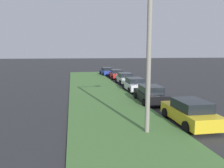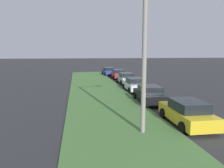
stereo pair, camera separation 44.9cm
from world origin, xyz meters
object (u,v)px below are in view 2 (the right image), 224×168
object	(u,v)px
parked_car_yellow	(187,113)
parked_car_red	(118,74)
parked_car_black	(149,95)
parked_car_silver	(126,78)
parked_car_blue	(109,71)
streetlight	(150,49)
parked_car_white	(135,85)

from	to	relation	value
parked_car_yellow	parked_car_red	bearing A→B (deg)	0.53
parked_car_red	parked_car_black	bearing A→B (deg)	178.42
parked_car_yellow	parked_car_silver	world-z (taller)	same
parked_car_silver	parked_car_blue	xyz separation A→B (m)	(10.79, 0.74, 0.00)
parked_car_yellow	streetlight	distance (m)	4.62
parked_car_yellow	parked_car_black	world-z (taller)	same
parked_car_black	parked_car_blue	bearing A→B (deg)	3.21
parked_car_white	parked_car_red	bearing A→B (deg)	-1.11
parked_car_white	parked_car_red	distance (m)	11.36
parked_car_black	parked_car_blue	distance (m)	22.13
parked_car_black	parked_car_silver	size ratio (longest dim) A/B	1.02
streetlight	parked_car_yellow	bearing A→B (deg)	-71.09
parked_car_red	streetlight	size ratio (longest dim) A/B	0.58
parked_car_blue	parked_car_yellow	bearing A→B (deg)	177.60
parked_car_white	parked_car_red	xyz separation A→B (m)	(11.35, -0.38, 0.00)
parked_car_silver	streetlight	distance (m)	18.43
parked_car_blue	streetlight	size ratio (longest dim) A/B	0.59
parked_car_yellow	parked_car_black	size ratio (longest dim) A/B	0.99
parked_car_black	parked_car_silver	xyz separation A→B (m)	(11.33, -0.65, 0.00)
parked_car_red	parked_car_blue	distance (m)	5.29
parked_car_white	parked_car_silver	size ratio (longest dim) A/B	1.00
parked_car_black	streetlight	world-z (taller)	streetlight
parked_car_black	parked_car_red	size ratio (longest dim) A/B	1.02
parked_car_white	parked_car_blue	bearing A→B (deg)	2.08
parked_car_silver	parked_car_blue	world-z (taller)	same
parked_car_silver	streetlight	world-z (taller)	streetlight
parked_car_yellow	streetlight	size ratio (longest dim) A/B	0.58
parked_car_red	streetlight	xyz separation A→B (m)	(-23.38, 2.98, 3.67)
parked_car_black	streetlight	size ratio (longest dim) A/B	0.59
parked_car_black	parked_car_white	bearing A→B (deg)	0.16
parked_car_yellow	parked_car_white	bearing A→B (deg)	1.66
parked_car_red	parked_car_blue	bearing A→B (deg)	8.76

